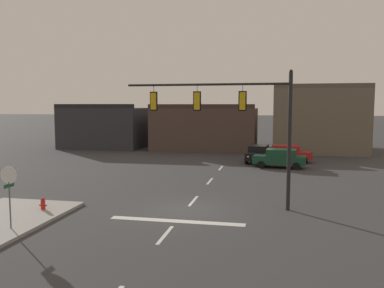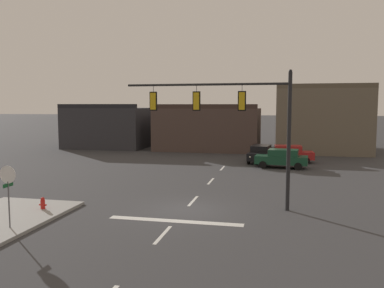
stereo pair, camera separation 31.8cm
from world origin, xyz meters
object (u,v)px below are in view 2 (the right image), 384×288
object	(u,v)px
stop_sign	(8,182)
car_lot_nearside	(282,158)
car_lot_middle	(261,153)
signal_mast_near_side	(234,114)
car_lot_farside	(289,153)
fire_hydrant	(43,205)

from	to	relation	value
stop_sign	car_lot_nearside	size ratio (longest dim) A/B	0.62
car_lot_middle	car_lot_nearside	bearing A→B (deg)	-58.04
signal_mast_near_side	car_lot_farside	distance (m)	18.45
signal_mast_near_side	stop_sign	xyz separation A→B (m)	(-8.93, -6.00, -2.80)
car_lot_nearside	signal_mast_near_side	bearing A→B (deg)	-100.41
car_lot_nearside	fire_hydrant	bearing A→B (deg)	-124.93
signal_mast_near_side	car_lot_farside	xyz separation A→B (m)	(3.29, 17.69, -4.08)
car_lot_nearside	car_lot_farside	bearing A→B (deg)	78.97
signal_mast_near_side	car_lot_farside	size ratio (longest dim) A/B	1.91
car_lot_nearside	car_lot_farside	size ratio (longest dim) A/B	1.01
car_lot_farside	fire_hydrant	bearing A→B (deg)	-121.49
signal_mast_near_side	car_lot_nearside	world-z (taller)	signal_mast_near_side
signal_mast_near_side	car_lot_middle	bearing A→B (deg)	87.78
stop_sign	signal_mast_near_side	bearing A→B (deg)	33.91
car_lot_nearside	stop_sign	bearing A→B (deg)	-119.76
signal_mast_near_side	car_lot_middle	size ratio (longest dim) A/B	1.88
car_lot_middle	car_lot_farside	size ratio (longest dim) A/B	1.01
signal_mast_near_side	stop_sign	bearing A→B (deg)	-146.09
car_lot_middle	fire_hydrant	size ratio (longest dim) A/B	6.15
stop_sign	fire_hydrant	bearing A→B (deg)	97.54
car_lot_middle	car_lot_farside	distance (m)	2.65
car_lot_nearside	car_lot_farside	distance (m)	3.59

